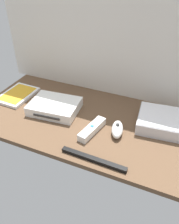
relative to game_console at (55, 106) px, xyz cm
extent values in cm
cube|color=brown|center=(16.84, -0.01, -3.20)|extent=(100.00, 48.00, 2.00)
cube|color=silver|center=(16.84, 24.59, 29.80)|extent=(110.00, 1.20, 64.00)
cube|color=white|center=(0.00, 0.03, 0.00)|extent=(22.47, 17.98, 4.40)
cube|color=#2D2D2D|center=(0.80, -8.13, 0.00)|extent=(12.00, 1.77, 0.80)
cube|color=silver|center=(44.45, 7.36, 0.30)|extent=(18.64, 18.64, 5.00)
cube|color=silver|center=(44.45, 7.36, 2.95)|extent=(17.90, 17.90, 0.30)
cube|color=white|center=(-22.92, 3.19, -1.50)|extent=(14.16, 19.39, 1.40)
cube|color=gold|center=(-22.92, 3.19, -0.72)|extent=(11.63, 16.66, 0.16)
cube|color=white|center=(20.98, -7.04, -0.70)|extent=(6.47, 15.22, 3.00)
cylinder|color=#387FDB|center=(20.98, -7.04, 1.00)|extent=(1.40, 1.40, 0.40)
ellipsoid|color=white|center=(30.27, -3.73, -0.20)|extent=(6.70, 10.77, 4.00)
sphere|color=#4C4C4C|center=(30.27, -3.73, 2.20)|extent=(1.40, 1.40, 1.40)
cube|color=black|center=(27.24, -20.66, -1.50)|extent=(24.03, 2.35, 1.40)
camera|label=1|loc=(47.84, -71.63, 58.68)|focal=37.30mm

